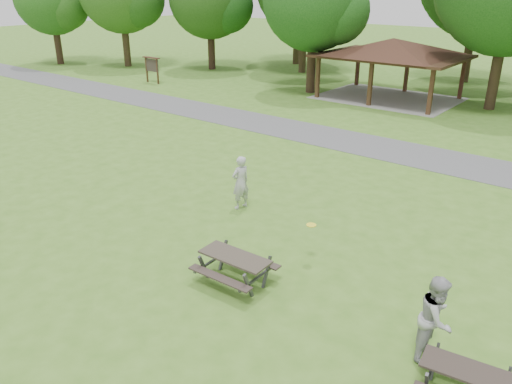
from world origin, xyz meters
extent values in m
plane|color=#427220|center=(0.00, 0.00, 0.00)|extent=(160.00, 160.00, 0.00)
cube|color=#4E4E51|center=(0.00, 14.00, 0.01)|extent=(120.00, 3.20, 0.02)
cube|color=#382514|center=(-7.70, 21.30, 1.30)|extent=(0.22, 0.22, 2.60)
cube|color=#331B12|center=(-7.70, 26.70, 1.30)|extent=(0.22, 0.22, 2.60)
cube|color=#362213|center=(-4.00, 21.30, 1.30)|extent=(0.22, 0.22, 2.60)
cube|color=#3D2516|center=(-4.00, 26.70, 1.30)|extent=(0.22, 0.22, 2.60)
cube|color=#382114|center=(-0.30, 21.30, 1.30)|extent=(0.22, 0.22, 2.60)
cube|color=#3C1F15|center=(-0.30, 26.70, 1.30)|extent=(0.22, 0.22, 2.60)
cube|color=#331F14|center=(-4.00, 24.00, 2.68)|extent=(8.60, 6.60, 0.16)
pyramid|color=#311B13|center=(-4.00, 24.00, 3.26)|extent=(7.01, 7.01, 1.00)
cube|color=gray|center=(-4.00, 24.00, 0.01)|extent=(8.40, 6.40, 0.03)
cube|color=#372314|center=(-20.60, 18.00, 0.90)|extent=(0.10, 0.10, 1.80)
cube|color=#372114|center=(-19.40, 18.00, 0.90)|extent=(0.10, 0.10, 1.80)
cube|color=#2E2621|center=(-20.00, 18.00, 1.30)|extent=(1.40, 0.06, 0.90)
cube|color=#351C15|center=(-20.00, 18.00, 1.85)|extent=(1.60, 0.30, 0.06)
cylinder|color=#2F2214|center=(-28.00, 22.00, 1.84)|extent=(0.60, 0.60, 3.67)
cylinder|color=black|center=(-21.00, 25.50, 1.66)|extent=(0.60, 0.60, 3.32)
sphere|color=#133F12|center=(-19.47, 25.80, 5.20)|extent=(4.42, 4.42, 4.42)
sphere|color=#194E16|center=(-22.36, 25.30, 5.37)|extent=(4.08, 4.08, 4.08)
cylinder|color=#302215|center=(-14.00, 29.00, 1.92)|extent=(0.60, 0.60, 3.85)
cylinder|color=black|center=(-9.00, 22.50, 1.75)|extent=(0.60, 0.60, 3.50)
sphere|color=#164814|center=(-7.52, 22.80, 5.31)|extent=(4.29, 4.29, 4.29)
sphere|color=#154012|center=(-10.32, 22.30, 5.48)|extent=(3.96, 3.96, 3.96)
cylinder|color=#2E2014|center=(2.00, 25.00, 2.01)|extent=(0.60, 0.60, 4.02)
cylinder|color=#332416|center=(-17.00, 32.50, 2.19)|extent=(0.60, 0.60, 4.38)
cylinder|color=#2F1F14|center=(-2.00, 33.00, 2.06)|extent=(0.60, 0.60, 4.13)
cylinder|color=black|center=(-34.00, 19.00, 1.66)|extent=(0.60, 0.60, 3.32)
sphere|color=#1D4A15|center=(-32.56, 19.30, 5.08)|extent=(4.16, 4.16, 4.16)
sphere|color=#1D4B15|center=(-35.28, 18.80, 5.24)|extent=(3.84, 3.84, 3.84)
cube|color=#322C24|center=(2.32, 1.51, 0.74)|extent=(1.84, 0.79, 0.05)
cube|color=#2E2521|center=(2.34, 0.92, 0.44)|extent=(1.82, 0.34, 0.04)
cube|color=#312824|center=(2.29, 2.11, 0.44)|extent=(1.82, 0.34, 0.04)
cube|color=#3D3D40|center=(1.63, 1.11, 0.37)|extent=(0.08, 0.38, 0.79)
cube|color=#474649|center=(1.60, 1.86, 0.37)|extent=(0.08, 0.38, 0.79)
cube|color=#414244|center=(1.62, 1.48, 0.40)|extent=(0.12, 1.48, 0.05)
cube|color=#464548|center=(3.03, 1.16, 0.37)|extent=(0.08, 0.38, 0.79)
cube|color=#424345|center=(3.00, 1.92, 0.37)|extent=(0.08, 0.38, 0.79)
cube|color=#38383A|center=(3.01, 1.54, 0.40)|extent=(0.12, 1.48, 0.05)
cube|color=#2A221E|center=(8.04, 1.19, 0.66)|extent=(1.69, 0.85, 0.04)
cube|color=#2D2420|center=(7.97, 1.72, 0.39)|extent=(1.63, 0.45, 0.04)
cube|color=#39393B|center=(7.47, 0.77, 0.33)|extent=(0.10, 0.34, 0.70)
cube|color=#3F3F42|center=(7.38, 1.44, 0.33)|extent=(0.10, 0.34, 0.70)
cube|color=#464548|center=(7.43, 1.11, 0.35)|extent=(0.23, 1.31, 0.04)
cylinder|color=yellow|center=(3.23, 3.53, 1.10)|extent=(0.28, 0.28, 0.02)
imported|color=#AEADB0|center=(-0.48, 5.04, 0.91)|extent=(0.56, 0.74, 1.81)
imported|color=#A7A6A9|center=(7.15, 1.94, 0.92)|extent=(0.73, 0.92, 1.84)
camera|label=1|loc=(9.38, -6.51, 6.97)|focal=35.00mm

